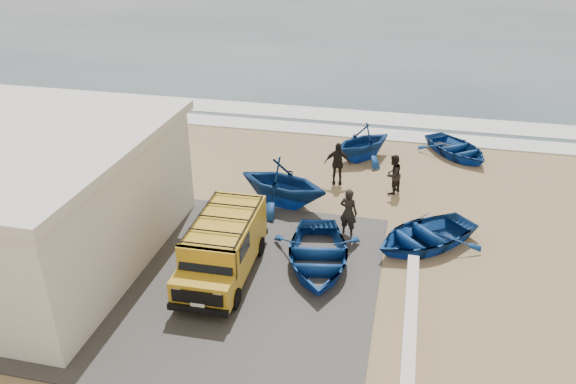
{
  "coord_description": "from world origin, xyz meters",
  "views": [
    {
      "loc": [
        4.42,
        -15.66,
        10.53
      ],
      "look_at": [
        0.34,
        2.23,
        1.2
      ],
      "focal_mm": 35.0,
      "sensor_mm": 36.0,
      "label": 1
    }
  ],
  "objects_px": {
    "boat_near_right": "(424,235)",
    "boat_mid_left": "(283,182)",
    "parapet": "(410,322)",
    "fisherman_middle": "(393,174)",
    "boat_far_right": "(457,148)",
    "building": "(21,199)",
    "fisherman_back": "(337,163)",
    "boat_far_left": "(362,142)",
    "van": "(223,246)",
    "fisherman_front": "(348,212)",
    "boat_near_left": "(317,254)"
  },
  "relations": [
    {
      "from": "boat_mid_left",
      "to": "boat_near_right",
      "type": "bearing_deg",
      "value": -92.95
    },
    {
      "from": "boat_far_left",
      "to": "building",
      "type": "bearing_deg",
      "value": -91.91
    },
    {
      "from": "building",
      "to": "boat_mid_left",
      "type": "height_order",
      "value": "building"
    },
    {
      "from": "van",
      "to": "fisherman_back",
      "type": "relative_size",
      "value": 2.52
    },
    {
      "from": "fisherman_middle",
      "to": "fisherman_back",
      "type": "height_order",
      "value": "fisherman_back"
    },
    {
      "from": "building",
      "to": "boat_mid_left",
      "type": "relative_size",
      "value": 2.54
    },
    {
      "from": "boat_near_left",
      "to": "fisherman_front",
      "type": "bearing_deg",
      "value": 61.66
    },
    {
      "from": "boat_near_right",
      "to": "boat_mid_left",
      "type": "relative_size",
      "value": 1.08
    },
    {
      "from": "boat_mid_left",
      "to": "fisherman_back",
      "type": "distance_m",
      "value": 2.99
    },
    {
      "from": "boat_far_right",
      "to": "fisherman_middle",
      "type": "relative_size",
      "value": 2.23
    },
    {
      "from": "parapet",
      "to": "fisherman_middle",
      "type": "relative_size",
      "value": 3.59
    },
    {
      "from": "boat_near_right",
      "to": "boat_far_right",
      "type": "relative_size",
      "value": 1.07
    },
    {
      "from": "boat_far_left",
      "to": "fisherman_front",
      "type": "bearing_deg",
      "value": -46.93
    },
    {
      "from": "boat_far_right",
      "to": "parapet",
      "type": "bearing_deg",
      "value": -134.72
    },
    {
      "from": "building",
      "to": "parapet",
      "type": "bearing_deg",
      "value": -4.58
    },
    {
      "from": "boat_near_right",
      "to": "parapet",
      "type": "bearing_deg",
      "value": -46.61
    },
    {
      "from": "boat_near_left",
      "to": "fisherman_front",
      "type": "relative_size",
      "value": 2.35
    },
    {
      "from": "boat_far_right",
      "to": "fisherman_front",
      "type": "height_order",
      "value": "fisherman_front"
    },
    {
      "from": "van",
      "to": "boat_far_right",
      "type": "height_order",
      "value": "van"
    },
    {
      "from": "building",
      "to": "boat_near_right",
      "type": "bearing_deg",
      "value": 15.59
    },
    {
      "from": "van",
      "to": "boat_near_left",
      "type": "relative_size",
      "value": 1.09
    },
    {
      "from": "boat_mid_left",
      "to": "parapet",
      "type": "bearing_deg",
      "value": -125.49
    },
    {
      "from": "fisherman_front",
      "to": "boat_mid_left",
      "type": "bearing_deg",
      "value": -14.73
    },
    {
      "from": "van",
      "to": "fisherman_front",
      "type": "height_order",
      "value": "van"
    },
    {
      "from": "boat_far_right",
      "to": "fisherman_front",
      "type": "relative_size",
      "value": 2.06
    },
    {
      "from": "van",
      "to": "boat_near_right",
      "type": "relative_size",
      "value": 1.15
    },
    {
      "from": "parapet",
      "to": "boat_far_left",
      "type": "bearing_deg",
      "value": 102.58
    },
    {
      "from": "boat_far_left",
      "to": "boat_far_right",
      "type": "xyz_separation_m",
      "value": [
        4.34,
        1.35,
        -0.48
      ]
    },
    {
      "from": "building",
      "to": "boat_far_right",
      "type": "distance_m",
      "value": 18.69
    },
    {
      "from": "parapet",
      "to": "boat_far_right",
      "type": "bearing_deg",
      "value": 82.38
    },
    {
      "from": "fisherman_middle",
      "to": "parapet",
      "type": "bearing_deg",
      "value": 35.07
    },
    {
      "from": "boat_near_right",
      "to": "fisherman_middle",
      "type": "distance_m",
      "value": 4.1
    },
    {
      "from": "fisherman_middle",
      "to": "boat_far_left",
      "type": "bearing_deg",
      "value": -125.3
    },
    {
      "from": "parapet",
      "to": "boat_near_right",
      "type": "height_order",
      "value": "boat_near_right"
    },
    {
      "from": "boat_mid_left",
      "to": "fisherman_middle",
      "type": "relative_size",
      "value": 2.22
    },
    {
      "from": "boat_near_left",
      "to": "boat_near_right",
      "type": "xyz_separation_m",
      "value": [
        3.39,
        2.05,
        -0.03
      ]
    },
    {
      "from": "building",
      "to": "boat_near_left",
      "type": "bearing_deg",
      "value": 9.2
    },
    {
      "from": "van",
      "to": "boat_mid_left",
      "type": "height_order",
      "value": "van"
    },
    {
      "from": "boat_mid_left",
      "to": "boat_far_left",
      "type": "relative_size",
      "value": 1.13
    },
    {
      "from": "boat_near_left",
      "to": "boat_near_right",
      "type": "relative_size",
      "value": 1.06
    },
    {
      "from": "building",
      "to": "boat_mid_left",
      "type": "xyz_separation_m",
      "value": [
        7.35,
        5.45,
        -1.19
      ]
    },
    {
      "from": "boat_near_right",
      "to": "boat_far_left",
      "type": "relative_size",
      "value": 1.22
    },
    {
      "from": "building",
      "to": "boat_far_left",
      "type": "xyz_separation_m",
      "value": [
        9.9,
        10.64,
        -1.3
      ]
    },
    {
      "from": "parapet",
      "to": "fisherman_back",
      "type": "bearing_deg",
      "value": 110.79
    },
    {
      "from": "boat_near_left",
      "to": "fisherman_back",
      "type": "relative_size",
      "value": 2.32
    },
    {
      "from": "boat_mid_left",
      "to": "boat_far_left",
      "type": "xyz_separation_m",
      "value": [
        2.55,
        5.19,
        -0.11
      ]
    },
    {
      "from": "building",
      "to": "fisherman_back",
      "type": "xyz_separation_m",
      "value": [
        9.14,
        7.84,
        -1.25
      ]
    },
    {
      "from": "parapet",
      "to": "fisherman_back",
      "type": "distance_m",
      "value": 9.48
    },
    {
      "from": "van",
      "to": "boat_near_left",
      "type": "distance_m",
      "value": 3.09
    },
    {
      "from": "boat_far_left",
      "to": "fisherman_back",
      "type": "xyz_separation_m",
      "value": [
        -0.76,
        -2.79,
        0.05
      ]
    }
  ]
}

